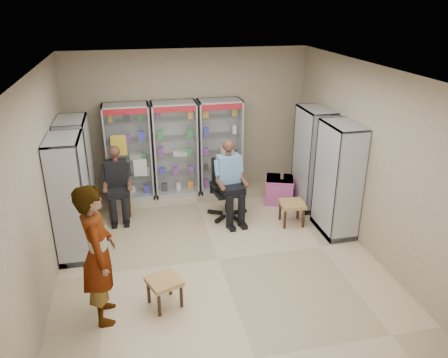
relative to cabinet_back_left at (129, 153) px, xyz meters
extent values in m
plane|color=tan|center=(1.30, -2.73, -1.00)|extent=(6.00, 6.00, 0.00)
cube|color=tan|center=(1.30, 0.27, 0.50)|extent=(5.00, 0.02, 3.00)
cube|color=tan|center=(1.30, -5.73, 0.50)|extent=(5.00, 0.02, 3.00)
cube|color=tan|center=(-1.20, -2.73, 0.50)|extent=(0.02, 6.00, 3.00)
cube|color=tan|center=(3.80, -2.73, 0.50)|extent=(0.02, 6.00, 3.00)
cube|color=beige|center=(1.30, -2.73, 2.00)|extent=(5.00, 6.00, 0.02)
cube|color=silver|center=(0.00, 0.00, 0.00)|extent=(0.90, 0.50, 2.00)
cube|color=#9EA1A5|center=(0.95, 0.00, 0.00)|extent=(0.90, 0.50, 2.00)
cube|color=#9FA3A6|center=(1.90, 0.00, 0.00)|extent=(0.90, 0.50, 2.00)
cube|color=silver|center=(3.53, -1.13, 0.00)|extent=(0.90, 0.50, 2.00)
cube|color=#A7A9AE|center=(3.53, -2.23, 0.00)|extent=(0.90, 0.50, 2.00)
cube|color=#B8BAC0|center=(-0.93, -0.93, 0.00)|extent=(0.90, 0.50, 2.00)
cube|color=#B1B3B9|center=(-0.93, -2.03, 0.00)|extent=(0.90, 0.50, 2.00)
cube|color=black|center=(-0.25, -0.73, -0.53)|extent=(0.42, 0.42, 0.94)
cube|color=black|center=(1.78, -1.27, -0.42)|extent=(0.71, 0.71, 1.16)
cube|color=#AD4572|center=(2.97, -0.86, -0.74)|extent=(0.69, 0.68, 0.53)
cylinder|color=#561507|center=(3.00, -0.90, -0.42)|extent=(0.07, 0.07, 0.11)
cube|color=olive|center=(2.88, -1.82, -0.78)|extent=(0.47, 0.47, 0.44)
cube|color=#A16E43|center=(0.36, -3.67, -0.79)|extent=(0.54, 0.54, 0.42)
imported|color=gray|center=(-0.44, -3.73, -0.05)|extent=(0.51, 0.73, 1.91)
camera|label=1|loc=(0.11, -8.64, 2.94)|focal=35.00mm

